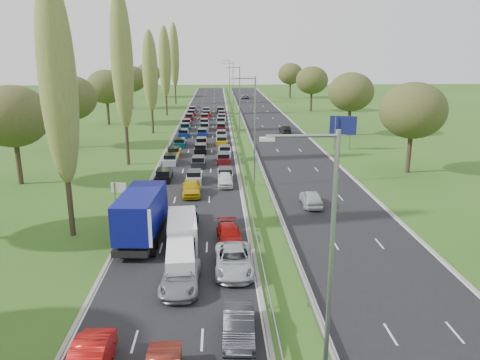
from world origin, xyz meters
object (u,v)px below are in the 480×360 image
object	(u,v)px
white_van_rear	(183,229)
info_sign	(119,190)
near_car_2	(150,213)
blue_lorry	(143,214)
white_van_front	(181,260)
direction_sign	(343,127)

from	to	relation	value
white_van_rear	info_sign	bearing A→B (deg)	119.63
near_car_2	blue_lorry	bearing A→B (deg)	-87.99
blue_lorry	white_van_rear	xyz separation A→B (m)	(3.14, -0.93, -0.98)
white_van_front	info_sign	xyz separation A→B (m)	(-7.24, 15.55, 0.41)
blue_lorry	white_van_front	bearing A→B (deg)	-56.81
direction_sign	white_van_rear	bearing A→B (deg)	-121.87
info_sign	direction_sign	xyz separation A→B (m)	(28.80, 24.68, 2.20)
white_van_rear	info_sign	xyz separation A→B (m)	(-7.00, 10.39, 0.23)
near_car_2	direction_sign	world-z (taller)	direction_sign
near_car_2	direction_sign	bearing A→B (deg)	50.76
white_van_rear	direction_sign	xyz separation A→B (m)	(21.80, 35.06, 2.43)
near_car_2	blue_lorry	xyz separation A→B (m)	(0.10, -4.23, 1.42)
blue_lorry	white_van_front	world-z (taller)	blue_lorry
near_car_2	white_van_rear	size ratio (longest dim) A/B	0.88
direction_sign	info_sign	bearing A→B (deg)	-139.41
direction_sign	white_van_front	bearing A→B (deg)	-118.18
blue_lorry	white_van_rear	world-z (taller)	blue_lorry
near_car_2	white_van_rear	world-z (taller)	white_van_rear
near_car_2	direction_sign	distance (m)	39.10
white_van_rear	direction_sign	size ratio (longest dim) A/B	1.07
blue_lorry	info_sign	world-z (taller)	blue_lorry
blue_lorry	direction_sign	size ratio (longest dim) A/B	1.88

